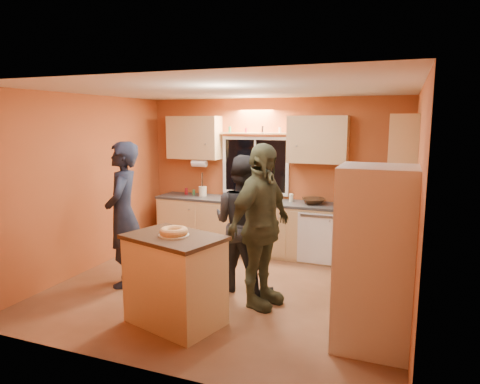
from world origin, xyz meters
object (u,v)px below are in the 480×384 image
at_px(person_center, 243,223).
at_px(person_right, 261,226).
at_px(person_left, 123,214).
at_px(refrigerator, 374,258).
at_px(island, 175,279).

height_order(person_center, person_right, person_right).
height_order(person_left, person_center, person_left).
relative_size(refrigerator, person_center, 1.00).
xyz_separation_m(island, person_center, (0.36, 1.18, 0.39)).
xyz_separation_m(island, person_left, (-1.22, 0.77, 0.47)).
relative_size(person_left, person_center, 1.09).
bearing_deg(person_left, island, 35.64).
bearing_deg(person_left, refrigerator, 59.63).
relative_size(person_left, person_right, 0.99).
relative_size(island, person_right, 0.60).
bearing_deg(person_right, refrigerator, -94.42).
distance_m(refrigerator, person_right, 1.42).
bearing_deg(person_left, person_right, 68.30).
relative_size(refrigerator, island, 1.52).
bearing_deg(refrigerator, person_right, 159.70).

